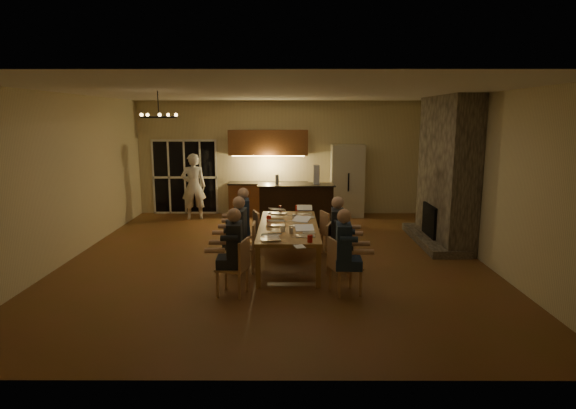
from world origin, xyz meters
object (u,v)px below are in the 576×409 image
at_px(person_left_mid, 239,235).
at_px(laptop_f, 305,209).
at_px(chair_right_mid, 340,249).
at_px(chair_right_near, 345,266).
at_px(can_silver, 291,230).
at_px(laptop_c, 276,220).
at_px(bar_bottle, 277,180).
at_px(redcup_far, 297,208).
at_px(bar_island, 296,205).
at_px(plate_left, 272,237).
at_px(laptop_d, 299,221).
at_px(laptop_a, 271,233).
at_px(can_cola, 280,208).
at_px(laptop_b, 305,230).
at_px(chair_left_far, 247,234).
at_px(person_left_far, 244,222).
at_px(plate_near, 309,233).
at_px(mug_back, 270,215).
at_px(redcup_mid, 269,218).
at_px(mug_mid, 294,217).
at_px(dining_table, 288,245).
at_px(chandelier, 159,117).
at_px(person_right_near, 343,253).
at_px(person_left_near, 235,252).
at_px(person_right_mid, 337,235).
at_px(refrigerator, 347,181).
at_px(bar_blender, 316,175).
at_px(chair_right_far, 334,233).
at_px(laptop_e, 279,208).
at_px(redcup_near, 310,239).
at_px(chair_left_near, 232,267).
at_px(chair_left_mid, 243,247).
at_px(standing_person, 194,186).

xyz_separation_m(person_left_mid, laptop_f, (1.21, 1.53, 0.17)).
bearing_deg(chair_right_mid, chair_right_near, -164.75).
xyz_separation_m(chair_right_near, can_silver, (-0.85, 0.89, 0.37)).
bearing_deg(laptop_c, laptop_f, -116.08).
bearing_deg(bar_bottle, redcup_far, -75.05).
bearing_deg(laptop_c, chair_right_mid, 157.46).
relative_size(bar_island, plate_left, 7.75).
xyz_separation_m(bar_island, laptop_d, (0.01, -3.32, 0.32)).
relative_size(bar_island, laptop_a, 6.05).
distance_m(can_cola, bar_bottle, 1.88).
distance_m(laptop_b, redcup_far, 2.27).
distance_m(chair_left_far, person_left_far, 0.25).
bearing_deg(can_silver, plate_near, 5.81).
distance_m(mug_back, redcup_mid, 0.38).
distance_m(mug_mid, mug_back, 0.53).
bearing_deg(can_cola, dining_table, -82.57).
distance_m(chair_right_mid, chandelier, 3.95).
distance_m(laptop_f, redcup_mid, 0.99).
relative_size(person_right_near, plate_near, 6.12).
distance_m(dining_table, laptop_d, 0.54).
relative_size(person_left_near, person_right_mid, 1.00).
bearing_deg(chair_right_mid, mug_mid, 53.34).
distance_m(chair_left_far, person_right_near, 2.78).
distance_m(refrigerator, mug_mid, 4.26).
relative_size(chair_left_far, laptop_a, 2.78).
xyz_separation_m(mug_mid, bar_blender, (0.59, 2.72, 0.52)).
relative_size(dining_table, chair_right_far, 3.06).
distance_m(chair_right_far, plate_near, 1.42).
bearing_deg(redcup_mid, laptop_e, 76.28).
bearing_deg(bar_island, person_left_far, -113.53).
relative_size(person_left_mid, redcup_far, 11.50).
relative_size(redcup_near, can_silver, 1.00).
distance_m(chair_left_near, chair_left_far, 2.14).
distance_m(chair_left_mid, bar_bottle, 3.76).
distance_m(person_left_mid, bar_blender, 4.12).
bearing_deg(chandelier, chair_right_mid, -5.22).
relative_size(standing_person, bar_blender, 3.75).
height_order(standing_person, laptop_c, standing_person).
bearing_deg(bar_blender, chair_right_far, -84.48).
bearing_deg(chair_left_mid, redcup_far, 151.38).
distance_m(chair_right_far, redcup_near, 1.99).
xyz_separation_m(person_left_far, plate_left, (0.61, -1.45, 0.07)).
distance_m(plate_near, bar_bottle, 3.92).
bearing_deg(person_left_far, laptop_e, 121.60).
xyz_separation_m(chair_left_far, can_cola, (0.66, 0.83, 0.37)).
xyz_separation_m(person_left_near, redcup_far, (1.02, 3.02, 0.12)).
height_order(laptop_d, redcup_near, laptop_d).
bearing_deg(laptop_a, dining_table, -113.84).
bearing_deg(redcup_mid, plate_near, -53.04).
bearing_deg(laptop_b, redcup_mid, 113.46).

